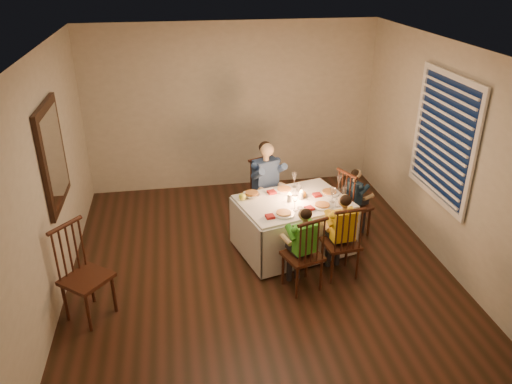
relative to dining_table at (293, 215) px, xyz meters
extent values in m
plane|color=black|center=(-0.49, -0.35, -0.50)|extent=(5.00, 5.00, 0.00)
cube|color=beige|center=(-2.74, -0.35, 0.80)|extent=(0.02, 5.00, 2.60)
cube|color=beige|center=(1.76, -0.35, 0.80)|extent=(0.02, 5.00, 2.60)
cube|color=beige|center=(-0.49, 2.15, 0.80)|extent=(4.50, 0.02, 2.60)
plane|color=white|center=(-0.49, -0.35, 2.10)|extent=(5.00, 5.00, 0.00)
cube|color=silver|center=(0.00, 0.00, 0.18)|extent=(1.50, 1.24, 0.04)
cube|color=silver|center=(-0.12, 0.46, -0.15)|extent=(1.31, 0.36, 0.64)
cube|color=silver|center=(0.12, -0.46, -0.15)|extent=(1.31, 0.36, 0.64)
cube|color=silver|center=(0.64, 0.17, -0.15)|extent=(0.27, 0.95, 0.64)
cube|color=silver|center=(-0.64, -0.17, -0.15)|extent=(0.27, 0.95, 0.64)
cylinder|color=silver|center=(-0.05, 0.30, 0.21)|extent=(0.32, 0.32, 0.02)
cylinder|color=silver|center=(-0.20, -0.33, 0.21)|extent=(0.32, 0.32, 0.02)
cylinder|color=silver|center=(0.30, -0.21, 0.21)|extent=(0.32, 0.32, 0.02)
cylinder|color=silver|center=(0.50, 0.13, 0.21)|extent=(0.32, 0.32, 0.02)
cylinder|color=silver|center=(-0.06, -0.02, 0.25)|extent=(0.06, 0.06, 0.10)
cylinder|color=silver|center=(0.10, 0.03, 0.25)|extent=(0.06, 0.06, 0.10)
sphere|color=#E8EB3E|center=(-0.63, 0.12, 0.25)|extent=(0.09, 0.09, 0.09)
sphere|color=orange|center=(0.14, 0.09, 0.24)|extent=(0.08, 0.08, 0.08)
imported|color=silver|center=(-0.50, 0.19, 0.23)|extent=(0.24, 0.24, 0.05)
cube|color=black|center=(-2.71, -0.05, 1.00)|extent=(0.05, 0.95, 1.15)
cube|color=white|center=(-2.69, -0.05, 1.00)|extent=(0.01, 0.78, 0.98)
cube|color=black|center=(1.74, -0.25, 1.00)|extent=(0.01, 1.20, 1.40)
cube|color=white|center=(1.72, -0.25, 1.00)|extent=(0.03, 1.34, 1.54)
camera|label=1|loc=(-1.39, -5.37, 2.98)|focal=35.00mm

